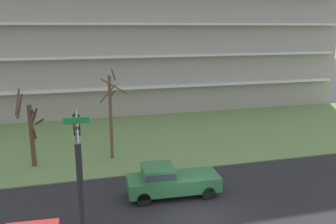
% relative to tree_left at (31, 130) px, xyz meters
% --- Properties ---
extents(ground, '(160.00, 160.00, 0.00)m').
position_rel_tree_left_xyz_m(ground, '(8.87, -9.41, -2.73)').
color(ground, '#232326').
extents(grass_lawn_strip, '(80.00, 16.00, 0.08)m').
position_rel_tree_left_xyz_m(grass_lawn_strip, '(8.87, 4.59, -2.69)').
color(grass_lawn_strip, '#66844C').
rests_on(grass_lawn_strip, ground).
extents(apartment_building, '(52.50, 11.93, 16.78)m').
position_rel_tree_left_xyz_m(apartment_building, '(8.87, 18.08, 5.66)').
color(apartment_building, '#9E938C').
rests_on(apartment_building, ground).
extents(tree_left, '(1.83, 1.65, 5.60)m').
position_rel_tree_left_xyz_m(tree_left, '(0.00, 0.00, 0.00)').
color(tree_left, '#4C3828').
rests_on(tree_left, ground).
extents(tree_center, '(1.93, 1.96, 6.90)m').
position_rel_tree_left_xyz_m(tree_center, '(5.62, 0.06, 0.81)').
color(tree_center, brown).
rests_on(tree_center, ground).
extents(pickup_green_near_left, '(5.49, 2.27, 1.95)m').
position_rel_tree_left_xyz_m(pickup_green_near_left, '(8.18, -6.90, -1.72)').
color(pickup_green_near_left, '#2D6B3D').
rests_on(pickup_green_near_left, ground).
extents(traffic_signal_mast, '(0.90, 5.70, 6.68)m').
position_rel_tree_left_xyz_m(traffic_signal_mast, '(3.12, -14.13, 1.85)').
color(traffic_signal_mast, black).
rests_on(traffic_signal_mast, ground).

